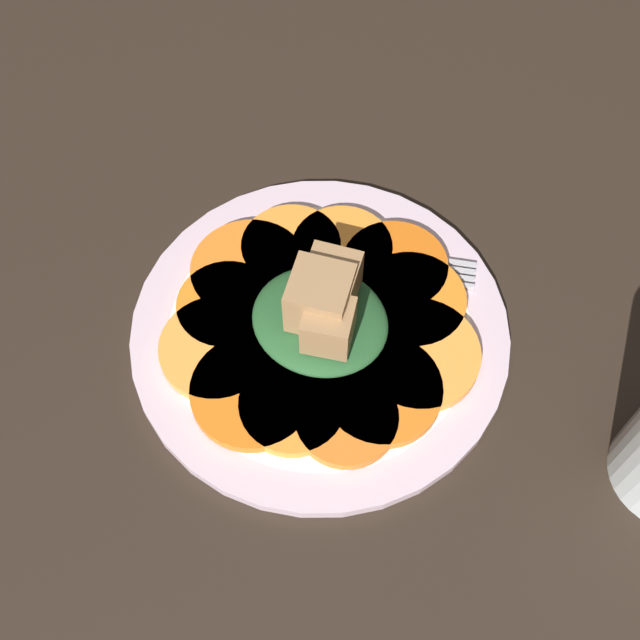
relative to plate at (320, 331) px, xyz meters
The scene contains 16 objects.
table_slab 1.52cm from the plate, ahead, with size 120.00×120.00×2.00cm, color black.
plate is the anchor object (origin of this frame).
carrot_slice_0 7.32cm from the plate, 44.21° to the right, with size 7.79×7.79×0.89cm, color orange.
carrot_slice_1 7.28cm from the plate, 13.71° to the right, with size 9.04×9.04×0.89cm, color orange.
carrot_slice_2 7.20cm from the plate, 14.95° to the left, with size 7.51×7.51×0.89cm, color orange.
carrot_slice_3 7.78cm from the plate, 43.01° to the left, with size 8.48×8.48×0.89cm, color #F99539.
carrot_slice_4 7.29cm from the plate, 76.92° to the left, with size 8.89×8.89×0.89cm, color orange.
carrot_slice_5 6.84cm from the plate, 101.36° to the left, with size 7.56×7.56×0.89cm, color orange.
carrot_slice_6 7.78cm from the plate, 131.34° to the left, with size 7.23×7.23×0.89cm, color orange.
carrot_slice_7 6.96cm from the plate, 156.77° to the left, with size 8.60×8.60×0.89cm, color orange.
carrot_slice_8 7.55cm from the plate, behind, with size 9.07×9.07×0.89cm, color orange.
carrot_slice_9 7.18cm from the plate, 135.75° to the right, with size 8.30×8.30×0.89cm, color orange.
carrot_slice_10 7.74cm from the plate, 110.93° to the right, with size 8.16×8.16×0.89cm, color #D66114.
carrot_slice_11 7.04cm from the plate, 76.66° to the right, with size 7.86×7.86×0.89cm, color orange.
center_pile 2.92cm from the plate, 155.38° to the right, with size 10.19×9.17×6.15cm.
fork 6.64cm from the plate, 87.58° to the right, with size 19.05×7.51×0.40cm.
Camera 1 is at (-13.68, 26.09, 54.68)cm, focal length 45.00 mm.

